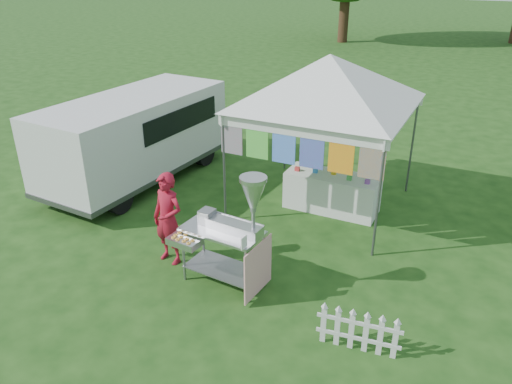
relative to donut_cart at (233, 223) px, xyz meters
The scene contains 7 objects.
ground 1.16m from the donut_cart, 48.09° to the right, with size 120.00×120.00×0.00m, color #194012.
canopy_main 3.73m from the donut_cart, 85.51° to the left, with size 4.24×4.24×3.45m.
donut_cart is the anchor object (origin of this frame).
vendor 1.33m from the donut_cart, behind, with size 0.57×0.37×1.55m, color maroon.
cargo_van 4.73m from the donut_cart, 144.71° to the left, with size 2.08×4.62×1.88m.
picket_fence 2.27m from the donut_cart, 13.54° to the right, with size 1.08×0.15×0.56m.
display_table 3.23m from the donut_cart, 80.90° to the left, with size 1.80×0.70×0.74m, color white.
Camera 1 is at (2.83, -5.20, 4.58)m, focal length 35.00 mm.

